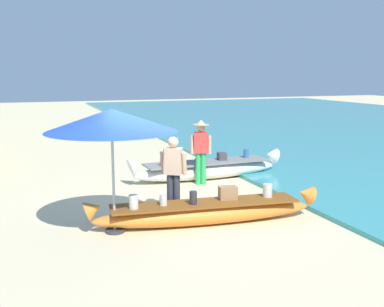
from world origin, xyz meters
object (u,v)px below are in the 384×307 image
boat_orange_foreground (206,211)px  person_tourist_customer (173,172)px  person_vendor_hatted (201,147)px  boat_white_midground (207,169)px  patio_umbrella_large (112,121)px

boat_orange_foreground → person_tourist_customer: (-0.44, 0.69, 0.69)m
person_vendor_hatted → person_tourist_customer: bearing=-122.8°
person_tourist_customer → person_vendor_hatted: bearing=57.2°
boat_orange_foreground → boat_white_midground: bearing=67.5°
person_vendor_hatted → person_tourist_customer: person_vendor_hatted is taller
boat_white_midground → patio_umbrella_large: 5.13m
patio_umbrella_large → person_vendor_hatted: bearing=45.7°
person_tourist_customer → patio_umbrella_large: patio_umbrella_large is taller
patio_umbrella_large → person_tourist_customer: bearing=23.0°
person_vendor_hatted → patio_umbrella_large: bearing=-134.3°
person_tourist_customer → patio_umbrella_large: (-1.34, -0.57, 1.15)m
boat_orange_foreground → person_tourist_customer: bearing=122.4°
boat_orange_foreground → person_vendor_hatted: person_vendor_hatted is taller
person_tourist_customer → patio_umbrella_large: size_ratio=0.70×
boat_orange_foreground → person_tourist_customer: person_tourist_customer is taller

